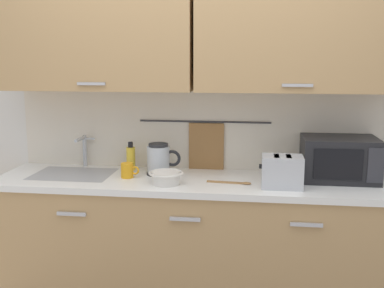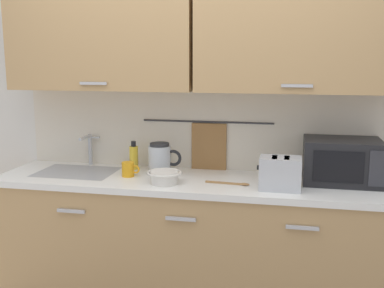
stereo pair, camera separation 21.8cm
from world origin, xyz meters
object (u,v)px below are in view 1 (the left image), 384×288
toaster (282,171)px  wooden_spoon (234,183)px  dish_soap_bottle (131,158)px  microwave (339,159)px  mug_near_sink (128,170)px  mixing_bowl (166,177)px  electric_kettle (159,159)px

toaster → wooden_spoon: toaster is taller
dish_soap_bottle → wooden_spoon: dish_soap_bottle is taller
microwave → dish_soap_bottle: size_ratio=2.35×
microwave → toaster: (-0.37, -0.23, -0.04)m
dish_soap_bottle → mug_near_sink: 0.21m
mug_near_sink → mixing_bowl: mug_near_sink is taller
mug_near_sink → wooden_spoon: mug_near_sink is taller
toaster → wooden_spoon: size_ratio=0.93×
microwave → electric_kettle: microwave is taller
mixing_bowl → wooden_spoon: mixing_bowl is taller
electric_kettle → mixing_bowl: 0.25m
dish_soap_bottle → mixing_bowl: (0.31, -0.32, -0.04)m
wooden_spoon → electric_kettle: bearing=161.8°
microwave → toaster: microwave is taller
toaster → microwave: bearing=32.1°
dish_soap_bottle → mug_near_sink: bearing=-81.0°
mug_near_sink → mixing_bowl: size_ratio=0.56×
microwave → mixing_bowl: 1.09m
mug_near_sink → wooden_spoon: 0.69m
mug_near_sink → wooden_spoon: (0.69, -0.05, -0.04)m
dish_soap_bottle → toaster: 1.05m
dish_soap_bottle → mixing_bowl: size_ratio=0.92×
electric_kettle → mug_near_sink: 0.22m
mixing_bowl → toaster: 0.70m
electric_kettle → mixing_bowl: bearing=-68.7°
mug_near_sink → mixing_bowl: (0.27, -0.12, -0.00)m
dish_soap_bottle → wooden_spoon: 0.77m
mixing_bowl → mug_near_sink: bearing=156.4°
toaster → mixing_bowl: bearing=-178.0°
wooden_spoon → mixing_bowl: bearing=-171.1°
electric_kettle → mug_near_sink: size_ratio=1.89×
microwave → electric_kettle: 1.15m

